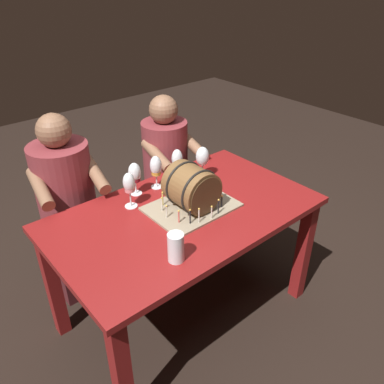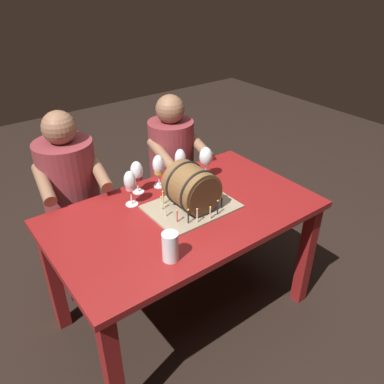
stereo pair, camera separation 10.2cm
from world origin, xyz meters
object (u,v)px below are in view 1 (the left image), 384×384
barrel_cake (192,190)px  person_seated_left (70,214)px  wine_glass_empty (202,157)px  wine_glass_red (135,174)px  person_seated_right (167,181)px  wine_glass_white (177,161)px  wine_glass_rose (129,184)px  wine_glass_amber (156,167)px  dining_table (185,228)px  beer_pint (176,249)px

barrel_cake → person_seated_left: bearing=122.4°
wine_glass_empty → person_seated_left: size_ratio=0.17×
wine_glass_red → person_seated_right: (0.46, 0.34, -0.36)m
person_seated_left → wine_glass_empty: bearing=-32.3°
person_seated_right → wine_glass_white: bearing=-117.0°
wine_glass_rose → wine_glass_amber: bearing=19.1°
barrel_cake → wine_glass_amber: (-0.01, 0.30, 0.02)m
wine_glass_empty → wine_glass_amber: same height
dining_table → wine_glass_empty: 0.46m
wine_glass_empty → dining_table: bearing=-145.7°
dining_table → wine_glass_rose: 0.38m
wine_glass_empty → wine_glass_white: bearing=158.7°
wine_glass_empty → person_seated_left: person_seated_left is taller
wine_glass_red → wine_glass_white: wine_glass_white is taller
wine_glass_red → beer_pint: bearing=-106.9°
wine_glass_white → wine_glass_amber: bearing=170.4°
wine_glass_amber → person_seated_right: (0.33, 0.36, -0.36)m
wine_glass_amber → wine_glass_rose: (-0.23, -0.08, 0.01)m
barrel_cake → wine_glass_rose: (-0.24, 0.22, 0.02)m
wine_glass_white → person_seated_left: person_seated_left is taller
wine_glass_rose → wine_glass_red: bearing=44.8°
wine_glass_rose → wine_glass_white: wine_glass_white is taller
dining_table → wine_glass_white: wine_glass_white is taller
beer_pint → person_seated_left: size_ratio=0.12×
wine_glass_white → person_seated_right: (0.19, 0.38, -0.37)m
dining_table → person_seated_left: bearing=119.4°
wine_glass_amber → wine_glass_rose: wine_glass_rose is taller
barrel_cake → wine_glass_red: (-0.14, 0.32, 0.01)m
dining_table → wine_glass_red: 0.41m
dining_table → person_seated_left: person_seated_left is taller
beer_pint → person_seated_right: (0.64, 0.93, -0.30)m
wine_glass_rose → person_seated_left: (-0.18, 0.44, -0.33)m
dining_table → wine_glass_amber: size_ratio=7.09×
barrel_cake → wine_glass_red: 0.35m
wine_glass_red → barrel_cake: bearing=-65.7°
dining_table → barrel_cake: bearing=-5.4°
barrel_cake → wine_glass_rose: size_ratio=2.25×
wine_glass_amber → person_seated_left: 0.63m
dining_table → wine_glass_empty: wine_glass_empty is taller
person_seated_left → dining_table: bearing=-60.6°
wine_glass_amber → barrel_cake: bearing=-87.9°
wine_glass_rose → person_seated_right: bearing=38.0°
barrel_cake → beer_pint: 0.42m
wine_glass_rose → person_seated_right: person_seated_right is taller
wine_glass_amber → person_seated_right: person_seated_right is taller
wine_glass_empty → beer_pint: bearing=-140.2°
wine_glass_rose → beer_pint: 0.51m
dining_table → barrel_cake: size_ratio=3.09×
wine_glass_rose → wine_glass_white: (0.36, 0.06, 0.00)m
barrel_cake → wine_glass_white: (0.13, 0.28, 0.02)m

